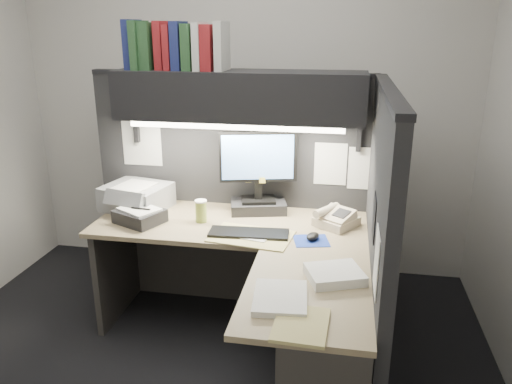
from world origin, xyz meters
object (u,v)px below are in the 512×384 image
(monitor, at_px, (258,181))
(keyboard, at_px, (249,233))
(overhead_shelf, at_px, (239,95))
(telephone, at_px, (336,219))
(coffee_cup, at_px, (201,212))
(notebook_stack, at_px, (140,216))
(desk, at_px, (267,315))
(printer, at_px, (137,197))

(monitor, relative_size, keyboard, 1.15)
(overhead_shelf, bearing_deg, telephone, -11.05)
(overhead_shelf, distance_m, coffee_cup, 0.76)
(telephone, bearing_deg, monitor, -162.25)
(notebook_stack, bearing_deg, overhead_shelf, 26.41)
(desk, xyz_separation_m, keyboard, (-0.17, 0.38, 0.30))
(overhead_shelf, relative_size, coffee_cup, 11.67)
(notebook_stack, bearing_deg, coffee_cup, 11.70)
(desk, bearing_deg, monitor, 103.29)
(keyboard, xyz_separation_m, printer, (-0.84, 0.32, 0.07))
(monitor, bearing_deg, printer, 171.75)
(desk, bearing_deg, overhead_shelf, 111.79)
(desk, height_order, notebook_stack, notebook_stack)
(coffee_cup, bearing_deg, overhead_shelf, 45.66)
(monitor, distance_m, telephone, 0.57)
(overhead_shelf, bearing_deg, printer, -176.16)
(coffee_cup, bearing_deg, notebook_stack, -168.30)
(monitor, xyz_separation_m, notebook_stack, (-0.70, -0.32, -0.18))
(telephone, height_order, coffee_cup, coffee_cup)
(overhead_shelf, height_order, keyboard, overhead_shelf)
(coffee_cup, relative_size, printer, 0.33)
(coffee_cup, bearing_deg, printer, 161.70)
(notebook_stack, bearing_deg, printer, 116.49)
(desk, height_order, telephone, telephone)
(overhead_shelf, relative_size, notebook_stack, 5.67)
(overhead_shelf, relative_size, monitor, 2.85)
(printer, bearing_deg, desk, -21.91)
(monitor, bearing_deg, coffee_cup, -156.59)
(keyboard, relative_size, telephone, 2.09)
(keyboard, distance_m, notebook_stack, 0.72)
(overhead_shelf, bearing_deg, notebook_stack, -153.59)
(monitor, height_order, keyboard, monitor)
(desk, xyz_separation_m, notebook_stack, (-0.89, 0.46, 0.33))
(monitor, bearing_deg, telephone, -30.64)
(monitor, xyz_separation_m, keyboard, (0.02, -0.40, -0.20))
(keyboard, xyz_separation_m, notebook_stack, (-0.72, 0.08, 0.03))
(telephone, relative_size, coffee_cup, 1.69)
(overhead_shelf, bearing_deg, keyboard, -70.65)
(desk, distance_m, printer, 1.28)
(overhead_shelf, distance_m, printer, 0.99)
(telephone, bearing_deg, overhead_shelf, -156.50)
(keyboard, height_order, telephone, telephone)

